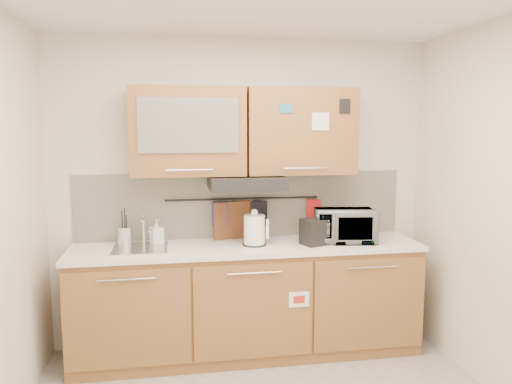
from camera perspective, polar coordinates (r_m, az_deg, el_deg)
name	(u,v)px	position (r m, az deg, el deg)	size (l,w,h in m)	color
wall_back	(242,193)	(4.29, -1.60, -0.15)	(3.20, 3.20, 0.00)	silver
base_cabinet	(248,306)	(4.21, -0.95, -12.87)	(2.80, 0.64, 0.88)	olive
countertop	(248,247)	(4.06, -0.96, -6.33)	(2.82, 0.62, 0.04)	white
backsplash	(242,205)	(4.29, -1.57, -1.49)	(2.80, 0.02, 0.56)	silver
upper_cabinets	(244,131)	(4.07, -1.34, 6.94)	(1.82, 0.37, 0.70)	olive
range_hood	(246,183)	(4.03, -1.10, 1.08)	(0.60, 0.46, 0.10)	black
sink	(140,248)	(4.04, -13.07, -6.25)	(0.42, 0.40, 0.26)	silver
utensil_rail	(243,199)	(4.24, -1.50, -0.77)	(0.02, 0.02, 1.30)	black
utensil_crock	(125,236)	(4.16, -14.74, -4.84)	(0.16, 0.16, 0.30)	silver
kettle	(255,231)	(4.02, -0.17, -4.45)	(0.22, 0.20, 0.30)	white
toaster	(319,231)	(4.09, 7.17, -4.45)	(0.32, 0.25, 0.21)	black
microwave	(345,226)	(4.21, 10.14, -3.81)	(0.48, 0.33, 0.27)	#999999
soap_bottle	(157,232)	(4.14, -11.29, -4.45)	(0.09, 0.10, 0.21)	#999999
cutting_board	(235,228)	(4.26, -2.47, -4.11)	(0.37, 0.03, 0.45)	brown
oven_mitt	(220,214)	(4.23, -4.13, -2.55)	(0.13, 0.03, 0.21)	navy
dark_pouch	(259,213)	(4.27, 0.40, -2.41)	(0.13, 0.04, 0.21)	black
pot_holder	(314,208)	(4.37, 6.60, -1.86)	(0.13, 0.02, 0.15)	#AD1717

